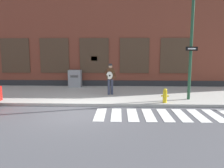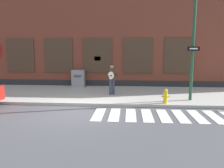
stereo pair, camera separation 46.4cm
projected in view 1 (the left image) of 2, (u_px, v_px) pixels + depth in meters
The scene contains 8 objects.
ground_plane at pixel (77, 113), 9.30m from camera, with size 160.00×160.00×0.00m, color #4C4C51.
sidewalk at pixel (89, 94), 13.12m from camera, with size 28.00×5.51×0.14m.
building_backdrop at pixel (97, 32), 17.22m from camera, with size 28.00×4.06×8.26m.
crosswalk at pixel (165, 115), 9.00m from camera, with size 5.78×1.90×0.01m.
busker at pixel (110, 77), 12.46m from camera, with size 0.76×0.62×1.78m.
traffic_light at pixel (199, 21), 9.91m from camera, with size 0.60×2.54×5.61m.
utility_box at pixel (75, 78), 15.34m from camera, with size 0.88×0.63×1.18m.
fire_hydrant at pixel (165, 96), 10.55m from camera, with size 0.38×0.20×0.70m.
Camera 1 is at (1.79, -8.96, 2.59)m, focal length 35.00 mm.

